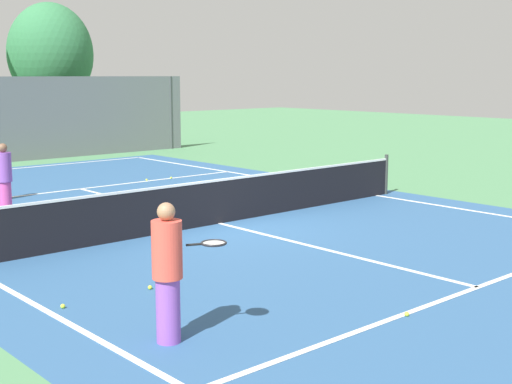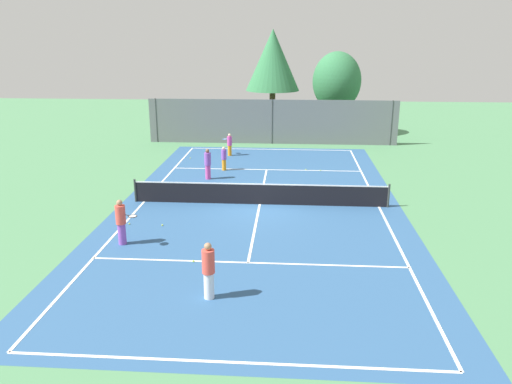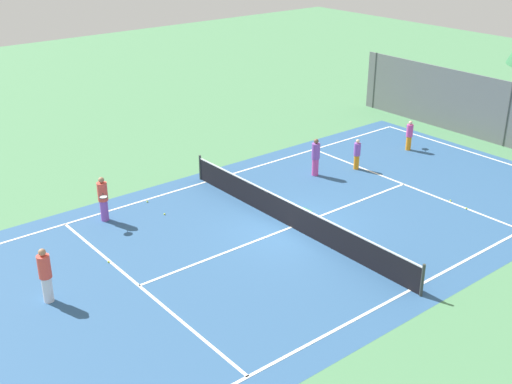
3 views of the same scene
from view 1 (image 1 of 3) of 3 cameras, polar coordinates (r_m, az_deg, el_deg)
ground_plane at (r=15.69m, az=-2.98°, el=-2.56°), size 80.00×80.00×0.00m
court_surface at (r=15.69m, az=-2.98°, el=-2.56°), size 13.00×25.00×0.01m
tennis_net at (r=15.59m, az=-2.99°, el=-0.73°), size 11.90×0.10×1.10m
tree_1 at (r=33.30m, az=-16.27°, el=10.63°), size 3.75×3.77×6.43m
player_2 at (r=8.70m, az=-7.10°, el=-6.36°), size 0.94×0.63×1.76m
player_4 at (r=17.57m, az=-19.67°, el=1.05°), size 0.36×0.36×1.69m
ball_crate at (r=16.16m, az=-5.36°, el=-1.58°), size 0.45×0.39×0.43m
tennis_ball_0 at (r=22.56m, az=-6.88°, el=1.16°), size 0.07×0.07×0.07m
tennis_ball_1 at (r=22.21m, az=-8.84°, el=0.98°), size 0.07×0.07×0.07m
tennis_ball_2 at (r=10.00m, az=12.09°, el=-9.62°), size 0.07×0.07×0.07m
tennis_ball_3 at (r=11.06m, az=-8.56°, el=-7.63°), size 0.07×0.07×0.07m
tennis_ball_4 at (r=10.46m, az=-15.34°, el=-8.89°), size 0.07×0.07×0.07m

